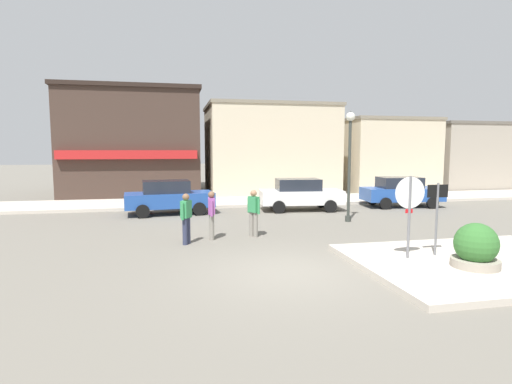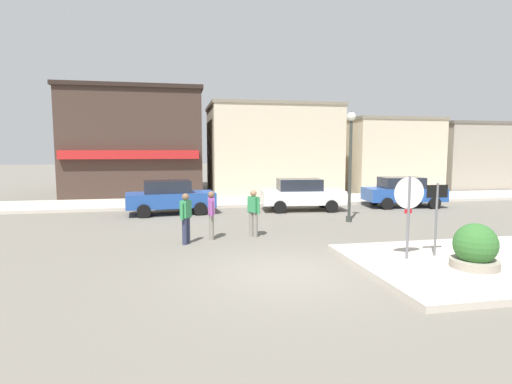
% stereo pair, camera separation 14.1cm
% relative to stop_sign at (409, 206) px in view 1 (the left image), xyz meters
% --- Properties ---
extents(ground_plane, '(160.00, 160.00, 0.00)m').
position_rel_stop_sign_xyz_m(ground_plane, '(-3.28, -0.09, -1.52)').
color(ground_plane, '#6B665B').
extents(sidewalk_corner, '(6.40, 4.80, 0.15)m').
position_rel_stop_sign_xyz_m(sidewalk_corner, '(1.75, -0.58, -1.44)').
color(sidewalk_corner, beige).
rests_on(sidewalk_corner, ground).
extents(kerb_far, '(80.00, 4.00, 0.15)m').
position_rel_stop_sign_xyz_m(kerb_far, '(-3.28, 12.94, -1.44)').
color(kerb_far, beige).
rests_on(kerb_far, ground).
extents(stop_sign, '(0.82, 0.07, 2.30)m').
position_rel_stop_sign_xyz_m(stop_sign, '(0.00, 0.00, 0.00)').
color(stop_sign, slate).
rests_on(stop_sign, ground).
extents(one_way_sign, '(0.60, 0.06, 2.10)m').
position_rel_stop_sign_xyz_m(one_way_sign, '(0.89, 0.12, -0.19)').
color(one_way_sign, slate).
rests_on(one_way_sign, ground).
extents(planter, '(1.10, 1.10, 1.23)m').
position_rel_stop_sign_xyz_m(planter, '(1.13, -1.06, -0.96)').
color(planter, gray).
rests_on(planter, ground).
extents(lamp_post, '(0.36, 0.36, 4.54)m').
position_rel_stop_sign_xyz_m(lamp_post, '(1.13, 6.09, 1.44)').
color(lamp_post, '#333833').
rests_on(lamp_post, ground).
extents(parked_car_nearest, '(4.15, 2.18, 1.56)m').
position_rel_stop_sign_xyz_m(parked_car_nearest, '(-6.18, 9.63, -0.71)').
color(parked_car_nearest, '#234C9E').
rests_on(parked_car_nearest, ground).
extents(parked_car_second, '(4.14, 2.16, 1.56)m').
position_rel_stop_sign_xyz_m(parked_car_second, '(0.15, 9.48, -0.71)').
color(parked_car_second, white).
rests_on(parked_car_second, ground).
extents(parked_car_third, '(4.15, 2.19, 1.56)m').
position_rel_stop_sign_xyz_m(parked_car_third, '(5.71, 9.61, -0.71)').
color(parked_car_third, '#234C9E').
rests_on(parked_car_third, ground).
extents(pedestrian_crossing_near, '(0.25, 0.56, 1.61)m').
position_rel_stop_sign_xyz_m(pedestrian_crossing_near, '(-4.74, 3.90, -0.65)').
color(pedestrian_crossing_near, gray).
rests_on(pedestrian_crossing_near, ground).
extents(pedestrian_crossing_far, '(0.39, 0.50, 1.61)m').
position_rel_stop_sign_xyz_m(pedestrian_crossing_far, '(-3.29, 4.03, -0.65)').
color(pedestrian_crossing_far, gray).
rests_on(pedestrian_crossing_far, ground).
extents(pedestrian_kerb_side, '(0.37, 0.52, 1.61)m').
position_rel_stop_sign_xyz_m(pedestrian_kerb_side, '(-5.58, 3.38, -0.65)').
color(pedestrian_kerb_side, '#2D334C').
rests_on(pedestrian_kerb_side, ground).
extents(building_corner_shop, '(8.45, 9.91, 6.79)m').
position_rel_stop_sign_xyz_m(building_corner_shop, '(-8.44, 19.64, 1.88)').
color(building_corner_shop, '#3D2D26').
rests_on(building_corner_shop, ground).
extents(building_storefront_left_near, '(8.49, 6.16, 5.96)m').
position_rel_stop_sign_xyz_m(building_storefront_left_near, '(0.53, 17.62, 1.47)').
color(building_storefront_left_near, beige).
rests_on(building_storefront_left_near, ground).
extents(building_storefront_left_mid, '(6.27, 5.42, 5.16)m').
position_rel_stop_sign_xyz_m(building_storefront_left_mid, '(8.92, 17.33, 1.07)').
color(building_storefront_left_mid, beige).
rests_on(building_storefront_left_mid, ground).
extents(building_storefront_right_near, '(9.17, 5.41, 4.98)m').
position_rel_stop_sign_xyz_m(building_storefront_right_near, '(17.23, 17.72, 0.98)').
color(building_storefront_right_near, '#9E9384').
rests_on(building_storefront_right_near, ground).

